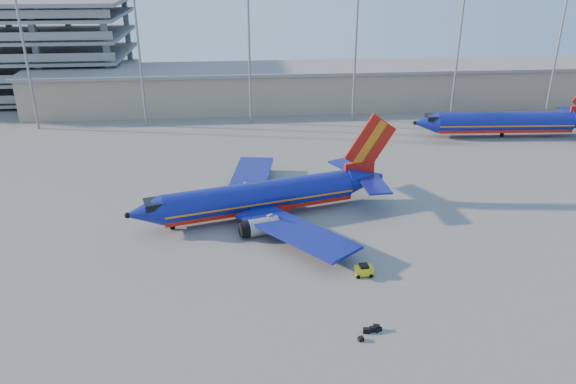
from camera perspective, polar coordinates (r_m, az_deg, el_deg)
ground at (r=67.66m, az=1.83°, el=-3.70°), size 220.00×220.00×0.00m
terminal_building at (r=122.05m, az=3.16°, el=10.72°), size 122.00×16.00×8.50m
light_mast_row at (r=107.41m, az=1.54°, el=16.21°), size 101.60×1.60×28.65m
aircraft_main at (r=70.02m, az=-2.28°, el=-0.46°), size 34.27×32.53×11.84m
aircraft_second at (r=108.26m, az=21.52°, el=6.65°), size 35.14×13.66×11.89m
baggage_tug at (r=58.38m, az=7.71°, el=-7.87°), size 1.85×1.17×1.30m
luggage_pile at (r=50.88m, az=8.49°, el=-13.74°), size 2.44×1.82×0.53m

